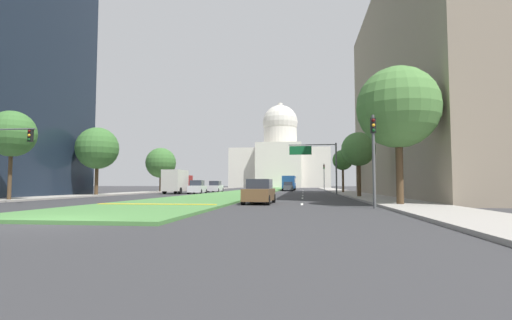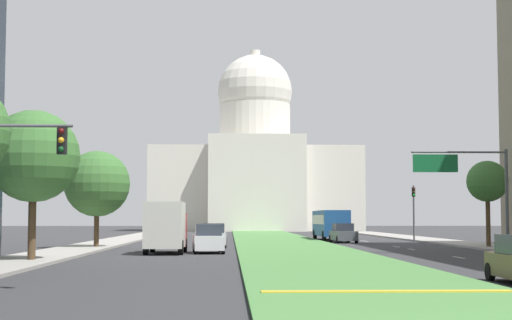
% 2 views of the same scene
% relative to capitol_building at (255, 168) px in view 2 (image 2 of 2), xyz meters
% --- Properties ---
extents(ground_plane, '(283.11, 283.11, 0.00)m').
position_rel_capitol_building_xyz_m(ground_plane, '(0.00, -63.54, -10.93)').
color(ground_plane, '#333335').
extents(grass_median, '(7.99, 115.82, 0.14)m').
position_rel_capitol_building_xyz_m(grass_median, '(0.00, -69.98, -10.86)').
color(grass_median, '#4C8442').
rests_on(grass_median, ground_plane).
extents(median_curb_nose, '(7.19, 0.50, 0.04)m').
position_rel_capitol_building_xyz_m(median_curb_nose, '(0.00, -118.16, -10.77)').
color(median_curb_nose, gold).
rests_on(median_curb_nose, grass_median).
extents(lane_dashes_right, '(0.16, 54.42, 0.01)m').
position_rel_capitol_building_xyz_m(lane_dashes_right, '(8.49, -85.95, -10.93)').
color(lane_dashes_right, silver).
rests_on(lane_dashes_right, ground_plane).
extents(sidewalk_left, '(4.00, 115.82, 0.15)m').
position_rel_capitol_building_xyz_m(sidewalk_left, '(-14.98, -76.41, -10.86)').
color(sidewalk_left, '#9E9991').
rests_on(sidewalk_left, ground_plane).
extents(sidewalk_right, '(4.00, 115.82, 0.15)m').
position_rel_capitol_building_xyz_m(sidewalk_right, '(14.98, -76.41, -10.86)').
color(sidewalk_right, '#9E9991').
rests_on(sidewalk_right, ground_plane).
extents(capitol_building, '(35.88, 22.77, 31.84)m').
position_rel_capitol_building_xyz_m(capitol_building, '(0.00, 0.00, 0.00)').
color(capitol_building, silver).
rests_on(capitol_building, ground_plane).
extents(traffic_light_far_right, '(0.28, 0.35, 5.20)m').
position_rel_capitol_building_xyz_m(traffic_light_far_right, '(12.48, -67.11, -7.62)').
color(traffic_light_far_right, '#515456').
rests_on(traffic_light_far_right, ground_plane).
extents(overhead_guide_sign, '(6.03, 0.20, 6.50)m').
position_rel_capitol_building_xyz_m(overhead_guide_sign, '(10.41, -91.67, -6.26)').
color(overhead_guide_sign, '#515456').
rests_on(overhead_guide_sign, ground_plane).
extents(street_tree_left_mid, '(4.69, 4.69, 7.71)m').
position_rel_capitol_building_xyz_m(street_tree_left_mid, '(-14.43, -99.99, -5.59)').
color(street_tree_left_mid, '#4C3823').
rests_on(street_tree_left_mid, ground_plane).
extents(street_tree_left_far, '(4.82, 4.82, 7.14)m').
position_rel_capitol_building_xyz_m(street_tree_left_far, '(-14.18, -81.68, -6.22)').
color(street_tree_left_far, '#4C3823').
rests_on(street_tree_left_far, ground_plane).
extents(street_tree_right_far, '(3.02, 3.02, 6.42)m').
position_rel_capitol_building_xyz_m(street_tree_right_far, '(14.42, -82.51, -6.07)').
color(street_tree_right_far, '#4C3823').
rests_on(street_tree_right_far, ground_plane).
extents(sedan_midblock, '(2.16, 4.46, 1.84)m').
position_rel_capitol_building_xyz_m(sedan_midblock, '(-5.82, -89.50, -10.08)').
color(sedan_midblock, silver).
rests_on(sedan_midblock, ground_plane).
extents(sedan_distant, '(1.97, 4.62, 1.82)m').
position_rel_capitol_building_xyz_m(sedan_distant, '(-5.68, -79.52, -10.08)').
color(sedan_distant, silver).
rests_on(sedan_distant, ground_plane).
extents(sedan_far_horizon, '(2.12, 4.35, 1.73)m').
position_rel_capitol_building_xyz_m(sedan_far_horizon, '(5.70, -68.77, -10.12)').
color(sedan_far_horizon, '#4C5156').
rests_on(sedan_far_horizon, ground_plane).
extents(box_truck_delivery, '(2.40, 6.40, 3.20)m').
position_rel_capitol_building_xyz_m(box_truck_delivery, '(-8.47, -90.10, -9.25)').
color(box_truck_delivery, maroon).
rests_on(box_truck_delivery, ground_plane).
extents(city_bus, '(2.62, 11.00, 2.95)m').
position_rel_capitol_building_xyz_m(city_bus, '(5.61, -60.39, -9.16)').
color(city_bus, '#1E4C8C').
rests_on(city_bus, ground_plane).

